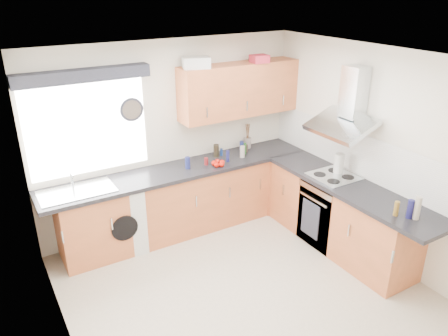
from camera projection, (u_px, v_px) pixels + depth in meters
ground_plane at (244, 290)px, 4.80m from camera, size 3.60×3.60×0.00m
ceiling at (249, 60)px, 3.82m from camera, size 3.60×3.60×0.02m
wall_back at (171, 137)px, 5.73m from camera, size 3.60×0.02×2.50m
wall_front at (396, 290)px, 2.89m from camera, size 3.60×0.02×2.50m
wall_left at (57, 239)px, 3.46m from camera, size 0.02×3.60×2.50m
wall_right at (373, 154)px, 5.15m from camera, size 0.02×3.60×2.50m
window at (88, 128)px, 5.11m from camera, size 1.40×0.02×1.10m
window_blind at (83, 75)px, 4.79m from camera, size 1.50×0.18×0.14m
splashback at (353, 152)px, 5.41m from camera, size 0.01×3.00×0.54m
base_cab_back at (176, 203)px, 5.78m from camera, size 3.00×0.58×0.86m
base_cab_corner at (274, 178)px, 6.52m from camera, size 0.60×0.60×0.86m
base_cab_right at (339, 216)px, 5.46m from camera, size 0.58×2.10×0.86m
worktop_back at (182, 170)px, 5.64m from camera, size 3.60×0.62×0.05m
worktop_right at (351, 188)px, 5.16m from camera, size 0.62×2.42×0.05m
sink at (76, 189)px, 4.99m from camera, size 0.84×0.46×0.10m
oven at (330, 211)px, 5.58m from camera, size 0.56×0.58×0.85m
hob_plate at (334, 176)px, 5.38m from camera, size 0.52×0.52×0.01m
extractor_hood at (347, 108)px, 5.09m from camera, size 0.52×0.78×0.66m
upper_cabinets at (239, 90)px, 5.82m from camera, size 1.70×0.35×0.70m
washing_machine at (117, 217)px, 5.40m from camera, size 0.65×0.63×0.89m
wall_clock at (132, 110)px, 5.30m from camera, size 0.29×0.04×0.29m
casserole at (196, 62)px, 5.33m from camera, size 0.38×0.32×0.14m
storage_box at (259, 59)px, 5.69m from camera, size 0.23×0.20×0.10m
utensil_pot at (247, 143)px, 6.30m from camera, size 0.12×0.12×0.15m
kitchen_roll at (339, 164)px, 5.43m from camera, size 0.15×0.15×0.26m
tomato_cluster at (218, 163)px, 5.69m from camera, size 0.19×0.19×0.07m
jar_0 at (228, 156)px, 5.81m from camera, size 0.04×0.04×0.16m
jar_1 at (245, 149)px, 6.06m from camera, size 0.04×0.04×0.16m
jar_2 at (188, 163)px, 5.60m from camera, size 0.07×0.07×0.16m
jar_3 at (221, 152)px, 6.02m from camera, size 0.04×0.04×0.10m
jar_4 at (246, 148)px, 6.15m from camera, size 0.04×0.04×0.11m
jar_5 at (242, 152)px, 5.95m from camera, size 0.07×0.07×0.16m
jar_6 at (216, 151)px, 5.96m from camera, size 0.08×0.08×0.18m
jar_7 at (242, 145)px, 6.22m from camera, size 0.06×0.06×0.13m
jar_8 at (206, 161)px, 5.72m from camera, size 0.05×0.05×0.10m
bottle_0 at (417, 208)px, 4.39m from camera, size 0.07×0.07×0.25m
bottle_1 at (410, 209)px, 4.41m from camera, size 0.06×0.06×0.20m
bottle_2 at (396, 209)px, 4.47m from camera, size 0.05×0.05×0.16m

